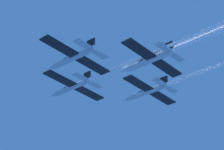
# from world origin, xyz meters

# --- Properties ---
(jet_lead) EXTENTS (17.98, 57.07, 2.98)m
(jet_lead) POSITION_xyz_m (-0.57, -15.56, 0.79)
(jet_lead) COLOR #B2BAC6
(jet_left_wing) EXTENTS (17.98, 55.79, 2.98)m
(jet_left_wing) POSITION_xyz_m (-11.52, -26.17, -0.61)
(jet_left_wing) COLOR #B2BAC6
(jet_right_wing) EXTENTS (17.98, 50.57, 2.98)m
(jet_right_wing) POSITION_xyz_m (11.95, -25.40, 0.28)
(jet_right_wing) COLOR #B2BAC6
(jet_slot) EXTENTS (17.98, 47.01, 2.98)m
(jet_slot) POSITION_xyz_m (-0.72, -33.62, -0.66)
(jet_slot) COLOR #B2BAC6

